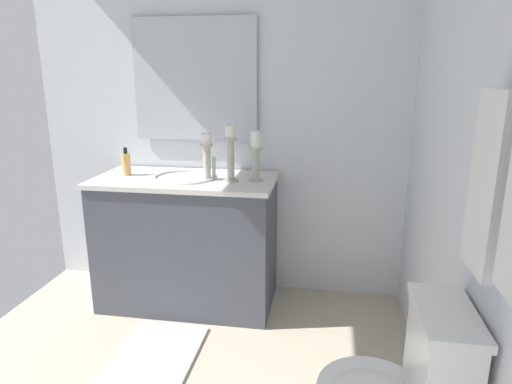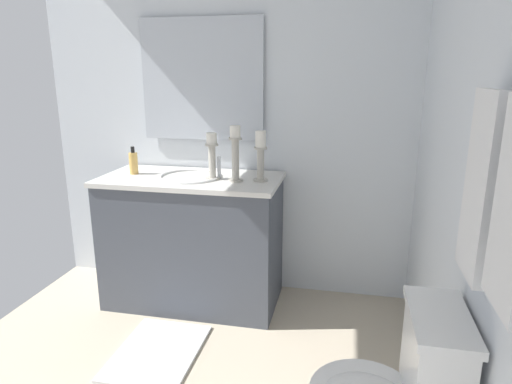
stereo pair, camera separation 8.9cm
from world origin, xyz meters
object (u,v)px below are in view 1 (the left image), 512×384
vanity_cabinet (188,241)px  mirror (195,80)px  candle_holder_tall (256,154)px  towel_near_vanity (487,184)px  bath_mat (156,355)px  candle_holder_short (231,152)px  soap_bottle (126,164)px  sink_basin (185,184)px  candle_holder_mid (207,156)px

vanity_cabinet → mirror: size_ratio=1.38×
candle_holder_tall → towel_near_vanity: size_ratio=0.56×
vanity_cabinet → bath_mat: size_ratio=1.92×
candle_holder_short → soap_bottle: 0.71m
towel_near_vanity → candle_holder_short: bearing=-139.9°
candle_holder_tall → soap_bottle: bearing=-91.3°
vanity_cabinet → candle_holder_short: (0.05, 0.31, 0.61)m
sink_basin → candle_holder_short: candle_holder_short is taller
vanity_cabinet → sink_basin: size_ratio=2.86×
vanity_cabinet → towel_near_vanity: 2.01m
candle_holder_tall → mirror: bearing=-122.3°
bath_mat → mirror: bearing=180.0°
vanity_cabinet → towel_near_vanity: bearing=46.4°
mirror → candle_holder_short: mirror is taller
vanity_cabinet → bath_mat: bearing=0.0°
candle_holder_short → candle_holder_mid: bearing=-95.5°
sink_basin → candle_holder_mid: 0.25m
soap_bottle → towel_near_vanity: bearing=53.4°
vanity_cabinet → mirror: mirror is taller
vanity_cabinet → soap_bottle: 0.64m
sink_basin → mirror: 0.69m
mirror → towel_near_vanity: 2.08m
sink_basin → bath_mat: (0.62, -0.00, -0.81)m
candle_holder_mid → candle_holder_short: bearing=84.5°
mirror → candle_holder_short: bearing=43.2°
mirror → soap_bottle: size_ratio=4.62×
mirror → candle_holder_mid: 0.56m
soap_bottle → towel_near_vanity: (1.29, 1.74, 0.26)m
candle_holder_short → candle_holder_mid: 0.15m
candle_holder_short → towel_near_vanity: bearing=40.1°
mirror → candle_holder_short: size_ratio=2.46×
vanity_cabinet → sink_basin: 0.39m
towel_near_vanity → mirror: bearing=-139.2°
mirror → sink_basin: bearing=0.2°
sink_basin → vanity_cabinet: bearing=-90.0°
mirror → bath_mat: mirror is taller
sink_basin → candle_holder_mid: (0.03, 0.16, 0.19)m
soap_bottle → bath_mat: 1.19m
candle_holder_tall → candle_holder_mid: size_ratio=1.06×
towel_near_vanity → candle_holder_tall: bearing=-145.0°
bath_mat → vanity_cabinet: bearing=-180.0°
vanity_cabinet → soap_bottle: bearing=-91.5°
vanity_cabinet → soap_bottle: (-0.01, -0.39, 0.50)m
sink_basin → soap_bottle: 0.41m
sink_basin → bath_mat: sink_basin is taller
sink_basin → bath_mat: size_ratio=0.67×
candle_holder_short → towel_near_vanity: 1.62m
vanity_cabinet → candle_holder_mid: bearing=77.8°
soap_bottle → towel_near_vanity: towel_near_vanity is taller
candle_holder_tall → soap_bottle: candle_holder_tall is taller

